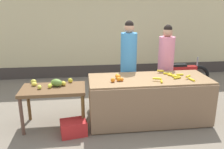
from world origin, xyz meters
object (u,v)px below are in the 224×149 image
at_px(vendor_woman_blue_shirt, 128,65).
at_px(produce_crate, 74,128).
at_px(produce_sack, 97,96).
at_px(vendor_woman_pink_shirt, 166,66).
at_px(parked_motorcycle, 181,75).

distance_m(vendor_woman_blue_shirt, produce_crate, 1.79).
bearing_deg(produce_crate, vendor_woman_blue_shirt, 42.82).
distance_m(vendor_woman_blue_shirt, produce_sack, 0.96).
xyz_separation_m(vendor_woman_pink_shirt, parked_motorcycle, (0.75, 0.84, -0.50)).
bearing_deg(produce_sack, vendor_woman_pink_shirt, 3.26).
xyz_separation_m(vendor_woman_blue_shirt, produce_crate, (-1.17, -1.08, -0.82)).
height_order(vendor_woman_blue_shirt, produce_crate, vendor_woman_blue_shirt).
bearing_deg(vendor_woman_pink_shirt, produce_sack, -176.74).
bearing_deg(produce_crate, parked_motorcycle, 35.37).
height_order(vendor_woman_pink_shirt, produce_sack, vendor_woman_pink_shirt).
bearing_deg(parked_motorcycle, vendor_woman_blue_shirt, -151.19).
xyz_separation_m(parked_motorcycle, produce_crate, (-2.75, -1.95, -0.27)).
bearing_deg(parked_motorcycle, produce_sack, -157.73).
distance_m(vendor_woman_pink_shirt, produce_crate, 2.41).
bearing_deg(vendor_woman_pink_shirt, vendor_woman_blue_shirt, -178.25).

